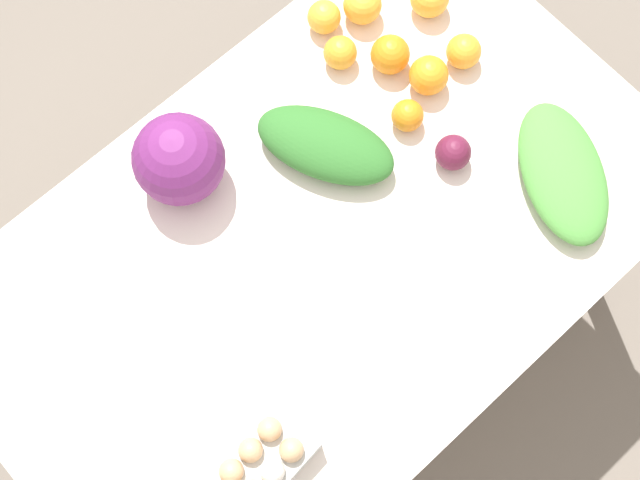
{
  "coord_description": "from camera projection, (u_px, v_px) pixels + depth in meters",
  "views": [
    {
      "loc": [
        -0.35,
        -0.39,
        2.41
      ],
      "look_at": [
        0.0,
        0.0,
        0.77
      ],
      "focal_mm": 50.0,
      "sensor_mm": 36.0,
      "label": 1
    }
  ],
  "objects": [
    {
      "name": "ground_plane",
      "position": [
        320.0,
        326.0,
        2.45
      ],
      "size": [
        8.0,
        8.0,
        0.0
      ],
      "primitive_type": "plane",
      "color": "#70665B"
    },
    {
      "name": "orange_6",
      "position": [
        407.0,
        115.0,
        1.79
      ],
      "size": [
        0.07,
        0.07,
        0.07
      ],
      "primitive_type": "sphere",
      "color": "orange",
      "rests_on": "dining_table"
    },
    {
      "name": "greens_bunch_chard",
      "position": [
        325.0,
        145.0,
        1.76
      ],
      "size": [
        0.25,
        0.32,
        0.08
      ],
      "primitive_type": "ellipsoid",
      "rotation": [
        0.0,
        0.0,
        5.17
      ],
      "color": "#2D6B28",
      "rests_on": "dining_table"
    },
    {
      "name": "beet_root",
      "position": [
        453.0,
        152.0,
        1.76
      ],
      "size": [
        0.07,
        0.07,
        0.07
      ],
      "primitive_type": "sphere",
      "color": "#5B1933",
      "rests_on": "dining_table"
    },
    {
      "name": "greens_bunch_beet_tops",
      "position": [
        563.0,
        173.0,
        1.75
      ],
      "size": [
        0.29,
        0.35,
        0.07
      ],
      "primitive_type": "ellipsoid",
      "rotation": [
        0.0,
        0.0,
        1.05
      ],
      "color": "#4C933D",
      "rests_on": "dining_table"
    },
    {
      "name": "orange_5",
      "position": [
        362.0,
        5.0,
        1.86
      ],
      "size": [
        0.08,
        0.08,
        0.08
      ],
      "primitive_type": "sphere",
      "color": "#F9A833",
      "rests_on": "dining_table"
    },
    {
      "name": "orange_7",
      "position": [
        324.0,
        17.0,
        1.85
      ],
      "size": [
        0.07,
        0.07,
        0.07
      ],
      "primitive_type": "sphere",
      "color": "#F9A833",
      "rests_on": "dining_table"
    },
    {
      "name": "cabbage_purple",
      "position": [
        179.0,
        159.0,
        1.7
      ],
      "size": [
        0.18,
        0.18,
        0.18
      ],
      "primitive_type": "sphere",
      "color": "#6B2366",
      "rests_on": "dining_table"
    },
    {
      "name": "dining_table",
      "position": [
        320.0,
        257.0,
        1.83
      ],
      "size": [
        1.42,
        0.89,
        0.75
      ],
      "color": "silver",
      "rests_on": "ground_plane"
    },
    {
      "name": "orange_2",
      "position": [
        340.0,
        53.0,
        1.83
      ],
      "size": [
        0.07,
        0.07,
        0.07
      ],
      "primitive_type": "sphere",
      "color": "orange",
      "rests_on": "dining_table"
    },
    {
      "name": "orange_4",
      "position": [
        464.0,
        51.0,
        1.83
      ],
      "size": [
        0.07,
        0.07,
        0.07
      ],
      "primitive_type": "sphere",
      "color": "orange",
      "rests_on": "dining_table"
    },
    {
      "name": "orange_1",
      "position": [
        429.0,
        75.0,
        1.81
      ],
      "size": [
        0.08,
        0.08,
        0.08
      ],
      "primitive_type": "sphere",
      "color": "orange",
      "rests_on": "dining_table"
    },
    {
      "name": "orange_0",
      "position": [
        390.0,
        55.0,
        1.82
      ],
      "size": [
        0.08,
        0.08,
        0.08
      ],
      "primitive_type": "sphere",
      "color": "orange",
      "rests_on": "dining_table"
    }
  ]
}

